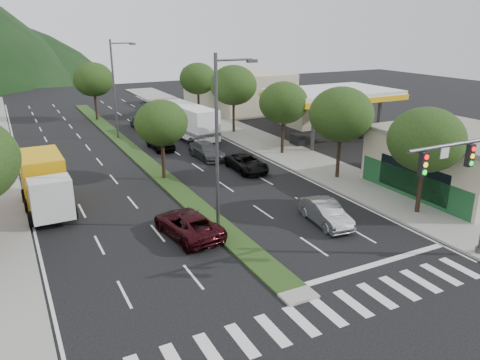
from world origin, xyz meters
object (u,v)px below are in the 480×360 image
tree_r_c (284,103)px  streetlight_mid (116,85)px  tree_med_far (93,80)px  car_queue_f (152,109)px  suv_maroon (188,224)px  tree_med_near (161,123)px  tree_r_b (341,114)px  car_queue_d (247,163)px  car_queue_c (164,130)px  sedan_silver (325,213)px  traffic_signal (473,175)px  box_truck (45,185)px  streetlight_near (220,134)px  motorhome (188,121)px  tree_r_e (198,79)px  tree_r_d (233,85)px  car_queue_b (207,151)px  tree_r_a (426,140)px  car_queue_a (160,141)px  car_queue_e (141,122)px

tree_r_c → streetlight_mid: size_ratio=0.65×
tree_med_far → car_queue_f: tree_med_far is taller
tree_med_far → suv_maroon: size_ratio=1.34×
tree_med_near → streetlight_mid: streetlight_mid is taller
tree_r_b → suv_maroon: size_ratio=1.34×
car_queue_d → car_queue_c: bearing=99.2°
car_queue_c → sedan_silver: bearing=-82.9°
traffic_signal → box_truck: traffic_signal is taller
streetlight_near → tree_med_far: bearing=90.3°
tree_med_far → motorhome: (6.57, -14.26, -3.14)m
streetlight_near → sedan_silver: (5.67, -2.59, -4.87)m
tree_r_e → tree_med_far: 12.65m
tree_r_d → tree_med_near: bearing=-135.0°
tree_r_b → box_truck: size_ratio=0.98×
streetlight_mid → tree_med_near: bearing=-90.8°
tree_med_far → car_queue_b: size_ratio=1.46×
tree_med_near → car_queue_b: tree_med_near is taller
tree_r_d → motorhome: 6.37m
tree_r_a → streetlight_mid: bearing=112.1°
car_queue_f → tree_r_e: bearing=-47.4°
traffic_signal → car_queue_b: size_ratio=1.47×
traffic_signal → motorhome: bearing=94.5°
tree_r_c → car_queue_b: tree_r_c is taller
tree_r_e → box_truck: 32.07m
streetlight_mid → car_queue_b: 13.09m
car_queue_c → tree_med_far: bearing=115.8°
streetlight_mid → traffic_signal: bearing=-75.7°
suv_maroon → motorhome: (8.63, 22.12, 1.14)m
car_queue_a → tree_r_c: bearing=-37.5°
car_queue_e → tree_r_a: bearing=-78.4°
tree_r_c → car_queue_c: 14.63m
traffic_signal → tree_med_far: bearing=101.2°
streetlight_mid → box_truck: (-8.89, -17.30, -3.94)m
streetlight_near → car_queue_f: size_ratio=2.11×
tree_med_far → car_queue_f: 8.51m
tree_med_far → tree_r_c: bearing=-63.4°
streetlight_near → box_truck: size_ratio=1.41×
tree_r_a → sedan_silver: tree_r_a is taller
streetlight_near → car_queue_c: streetlight_near is taller
tree_med_near → sedan_silver: size_ratio=1.39×
tree_r_c → car_queue_d: size_ratio=1.36×
suv_maroon → car_queue_f: bearing=-111.1°
tree_r_c → car_queue_b: (-6.69, 1.99, -4.06)m
streetlight_near → car_queue_a: streetlight_near is taller
tree_r_c → box_truck: 21.35m
tree_r_e → box_truck: bearing=-130.4°
car_queue_b → car_queue_e: bearing=93.7°
sedan_silver → car_queue_e: bearing=99.9°
car_queue_d → tree_r_b: bearing=-41.7°
sedan_silver → motorhome: size_ratio=0.46×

